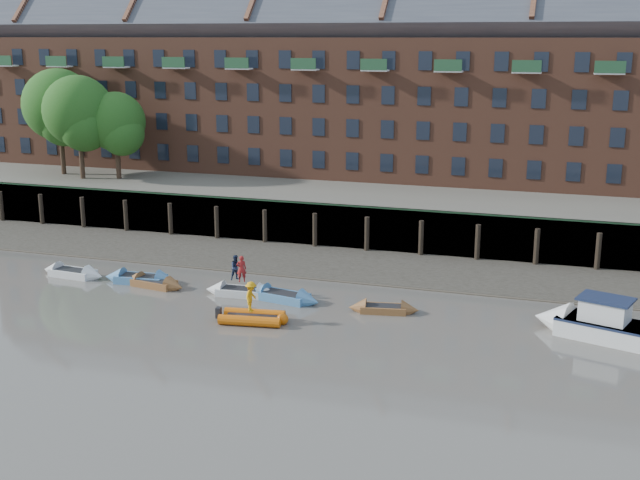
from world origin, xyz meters
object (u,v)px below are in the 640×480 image
at_px(person_rower_b, 236,268).
at_px(person_rib_crew, 251,297).
at_px(rowboat_2, 154,283).
at_px(rowboat_3, 241,292).
at_px(rib_tender, 255,317).
at_px(person_rower_a, 241,269).
at_px(rowboat_0, 73,273).
at_px(rowboat_6, 384,309).
at_px(rowboat_1, 141,279).
at_px(motor_launch, 590,323).
at_px(rowboat_4, 283,297).

bearing_deg(person_rower_b, person_rib_crew, -102.09).
distance_m(rowboat_2, rowboat_3, 5.93).
bearing_deg(rib_tender, person_rower_b, 116.33).
bearing_deg(rowboat_2, person_rower_a, 9.05).
bearing_deg(rib_tender, person_rib_crew, 164.18).
xyz_separation_m(person_rower_a, person_rower_b, (-0.46, 0.28, -0.04)).
height_order(rowboat_0, rowboat_2, rowboat_0).
relative_size(rowboat_6, rib_tender, 1.08).
distance_m(rowboat_1, rowboat_2, 1.31).
height_order(rowboat_0, rib_tender, rowboat_0).
distance_m(rib_tender, person_rower_b, 5.47).
xyz_separation_m(rowboat_3, rowboat_6, (8.98, -0.34, -0.03)).
height_order(rib_tender, motor_launch, motor_launch).
bearing_deg(person_rower_a, rowboat_4, 151.37).
bearing_deg(rowboat_2, motor_launch, 7.86).
xyz_separation_m(rowboat_1, motor_launch, (27.32, -1.02, 0.47)).
distance_m(rowboat_4, person_rower_a, 3.07).
distance_m(rowboat_0, person_rib_crew, 15.21).
distance_m(rowboat_0, rowboat_4, 14.90).
bearing_deg(person_rib_crew, rowboat_4, -7.62).
relative_size(rowboat_2, rowboat_6, 1.09).
bearing_deg(rib_tender, rowboat_3, 114.16).
distance_m(rowboat_1, person_rib_crew, 10.64).
bearing_deg(rowboat_0, rowboat_4, 3.14).
height_order(rowboat_6, person_rower_a, person_rower_a).
relative_size(rowboat_0, rowboat_1, 0.95).
distance_m(rib_tender, person_rower_a, 5.02).
bearing_deg(rowboat_6, rowboat_1, 167.29).
relative_size(rowboat_3, person_rib_crew, 2.72).
xyz_separation_m(rowboat_3, rib_tender, (2.61, -4.14, 0.05)).
distance_m(motor_launch, person_rib_crew, 18.12).
bearing_deg(rowboat_4, motor_launch, 8.88).
distance_m(rowboat_2, person_rib_crew, 9.35).
bearing_deg(rowboat_1, rowboat_6, -7.73).
distance_m(rowboat_3, rowboat_6, 8.98).
xyz_separation_m(rowboat_4, person_rib_crew, (-0.39, -4.00, 1.22)).
bearing_deg(motor_launch, person_rib_crew, 28.60).
bearing_deg(rowboat_2, person_rower_b, 11.89).
relative_size(rowboat_1, person_rower_a, 3.06).
xyz_separation_m(rowboat_3, motor_launch, (20.16, -0.60, 0.49)).
relative_size(rowboat_1, rowboat_2, 1.10).
xyz_separation_m(rowboat_3, person_rower_b, (-0.38, 0.23, 1.43)).
xyz_separation_m(rowboat_2, rowboat_6, (14.91, -0.29, -0.02)).
height_order(rowboat_2, rowboat_6, rowboat_2).
height_order(motor_launch, person_rower_a, person_rower_a).
height_order(rowboat_2, rowboat_3, rowboat_3).
height_order(person_rower_a, person_rib_crew, person_rower_a).
relative_size(rowboat_0, rowboat_2, 1.05).
relative_size(rowboat_4, person_rib_crew, 2.92).
relative_size(rowboat_2, person_rower_b, 2.91).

